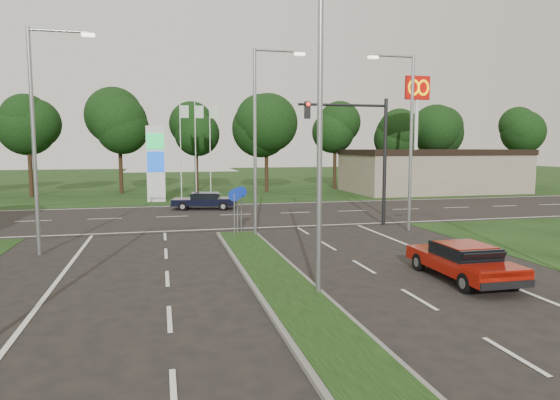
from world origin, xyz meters
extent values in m
plane|color=black|center=(0.00, 0.00, 0.00)|extent=(160.00, 160.00, 0.00)
cube|color=black|center=(0.00, 55.00, 0.00)|extent=(160.00, 50.00, 0.02)
cube|color=black|center=(0.00, 24.00, 0.00)|extent=(160.00, 12.00, 0.02)
cube|color=slate|center=(0.00, 4.00, 0.06)|extent=(2.00, 26.00, 0.12)
cube|color=gray|center=(22.00, 36.00, 2.00)|extent=(16.00, 9.00, 4.00)
cylinder|color=gray|center=(0.80, 6.00, 4.50)|extent=(0.16, 0.16, 9.00)
cylinder|color=gray|center=(0.80, 16.00, 4.50)|extent=(0.16, 0.16, 9.00)
cylinder|color=gray|center=(1.90, 16.00, 8.90)|extent=(2.20, 0.10, 0.10)
cube|color=#FFF2CC|center=(3.00, 16.00, 8.80)|extent=(0.50, 0.22, 0.12)
cylinder|color=gray|center=(-8.50, 14.00, 4.50)|extent=(0.16, 0.16, 9.00)
cylinder|color=gray|center=(-7.40, 14.00, 8.90)|extent=(2.20, 0.10, 0.10)
cube|color=#FFF2CC|center=(-6.30, 14.00, 8.80)|extent=(0.50, 0.22, 0.12)
cylinder|color=gray|center=(9.00, 16.00, 4.50)|extent=(0.16, 0.16, 9.00)
cylinder|color=gray|center=(7.90, 16.00, 8.90)|extent=(2.20, 0.10, 0.10)
cube|color=#FFF2CC|center=(6.80, 16.00, 8.80)|extent=(0.50, 0.22, 0.12)
cylinder|color=black|center=(8.50, 18.00, 3.50)|extent=(0.20, 0.20, 7.00)
cylinder|color=black|center=(6.00, 18.00, 6.60)|extent=(5.00, 0.14, 0.14)
cube|color=black|center=(4.00, 18.00, 6.30)|extent=(0.28, 0.28, 0.90)
sphere|color=#FF190C|center=(4.00, 17.82, 6.60)|extent=(0.20, 0.20, 0.20)
cylinder|color=gray|center=(-0.30, 15.50, 1.10)|extent=(0.06, 0.06, 2.20)
cylinder|color=#0C26A5|center=(-0.30, 15.50, 2.10)|extent=(0.56, 0.04, 0.56)
cylinder|color=gray|center=(0.00, 16.50, 1.10)|extent=(0.06, 0.06, 2.20)
cylinder|color=#0C26A5|center=(0.00, 16.50, 2.10)|extent=(0.56, 0.04, 0.56)
cylinder|color=gray|center=(0.30, 17.20, 1.10)|extent=(0.06, 0.06, 2.20)
cylinder|color=#0C26A5|center=(0.30, 17.20, 2.10)|extent=(0.56, 0.04, 0.56)
cube|color=silver|center=(-4.00, 33.00, 3.00)|extent=(1.40, 0.30, 6.00)
cube|color=#0CA53F|center=(-4.00, 32.82, 4.80)|extent=(1.30, 0.08, 1.20)
cube|color=#0C3FBF|center=(-4.00, 32.82, 3.20)|extent=(1.30, 0.08, 1.60)
cylinder|color=silver|center=(-2.00, 34.00, 4.00)|extent=(0.08, 0.08, 8.00)
cube|color=#B2D8B2|center=(-1.65, 34.00, 7.20)|extent=(0.70, 0.02, 1.00)
cylinder|color=silver|center=(-0.80, 34.00, 4.00)|extent=(0.08, 0.08, 8.00)
cube|color=#B2D8B2|center=(-0.45, 34.00, 7.20)|extent=(0.70, 0.02, 1.00)
cylinder|color=silver|center=(0.40, 34.00, 4.00)|extent=(0.08, 0.08, 8.00)
cube|color=#B2D8B2|center=(0.75, 34.00, 7.20)|extent=(0.70, 0.02, 1.00)
cylinder|color=silver|center=(18.00, 32.00, 5.00)|extent=(0.30, 0.30, 10.00)
cube|color=#BF0C07|center=(18.00, 32.00, 9.40)|extent=(2.20, 0.35, 2.00)
torus|color=#FFC600|center=(17.55, 31.78, 9.40)|extent=(1.06, 0.16, 1.06)
torus|color=#FFC600|center=(18.45, 31.78, 9.40)|extent=(1.06, 0.16, 1.06)
cylinder|color=black|center=(0.00, 40.00, 2.20)|extent=(0.36, 0.36, 4.40)
sphere|color=black|center=(0.00, 40.00, 6.50)|extent=(6.00, 6.00, 6.00)
sphere|color=black|center=(0.30, 39.80, 7.50)|extent=(4.80, 4.80, 4.80)
cube|color=#991308|center=(6.00, 6.65, 0.55)|extent=(1.85, 4.43, 0.45)
cube|color=black|center=(6.00, 6.56, 0.98)|extent=(1.55, 1.96, 0.42)
cube|color=#991308|center=(6.00, 6.56, 1.19)|extent=(1.46, 1.60, 0.04)
cylinder|color=black|center=(5.19, 8.07, 0.31)|extent=(0.21, 0.62, 0.62)
cylinder|color=black|center=(6.84, 8.05, 0.31)|extent=(0.21, 0.62, 0.62)
cylinder|color=black|center=(5.16, 5.25, 0.31)|extent=(0.21, 0.62, 0.62)
cylinder|color=black|center=(6.81, 5.23, 0.31)|extent=(0.21, 0.62, 0.62)
cube|color=black|center=(-0.72, 27.29, 0.54)|extent=(4.58, 2.59, 0.44)
cube|color=black|center=(-0.63, 27.28, 0.96)|extent=(2.16, 1.85, 0.41)
cube|color=black|center=(-0.63, 27.28, 1.17)|extent=(1.80, 1.69, 0.04)
cylinder|color=black|center=(-2.23, 26.78, 0.30)|extent=(0.63, 0.31, 0.61)
cylinder|color=black|center=(-1.91, 28.35, 0.30)|extent=(0.63, 0.31, 0.61)
cylinder|color=black|center=(0.47, 26.23, 0.30)|extent=(0.63, 0.31, 0.61)
cylinder|color=black|center=(0.80, 27.80, 0.30)|extent=(0.63, 0.31, 0.61)
camera|label=1|loc=(-3.62, -7.62, 4.38)|focal=32.00mm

